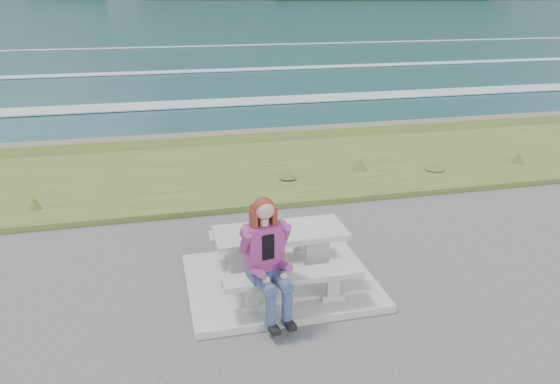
# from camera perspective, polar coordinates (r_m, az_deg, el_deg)

# --- Properties ---
(concrete_slab) EXTENTS (2.60, 2.10, 0.10)m
(concrete_slab) POSITION_cam_1_polar(r_m,az_deg,el_deg) (7.85, 0.02, -9.32)
(concrete_slab) COLOR #979792
(concrete_slab) RESTS_ON ground
(picnic_table) EXTENTS (1.80, 0.75, 0.75)m
(picnic_table) POSITION_cam_1_polar(r_m,az_deg,el_deg) (7.55, 0.02, -5.15)
(picnic_table) COLOR #979792
(picnic_table) RESTS_ON concrete_slab
(bench_landward) EXTENTS (1.80, 0.35, 0.45)m
(bench_landward) POSITION_cam_1_polar(r_m,az_deg,el_deg) (7.06, 1.37, -9.26)
(bench_landward) COLOR #979792
(bench_landward) RESTS_ON concrete_slab
(bench_seaward) EXTENTS (1.80, 0.35, 0.45)m
(bench_seaward) POSITION_cam_1_polar(r_m,az_deg,el_deg) (8.27, -1.12, -4.56)
(bench_seaward) COLOR #979792
(bench_seaward) RESTS_ON concrete_slab
(grass_verge) EXTENTS (160.00, 4.50, 0.22)m
(grass_verge) POSITION_cam_1_polar(r_m,az_deg,el_deg) (12.37, -5.41, 1.81)
(grass_verge) COLOR #365A21
(grass_verge) RESTS_ON ground
(shore_drop) EXTENTS (160.00, 0.80, 2.20)m
(shore_drop) POSITION_cam_1_polar(r_m,az_deg,el_deg) (15.13, -7.03, 5.24)
(shore_drop) COLOR brown
(shore_drop) RESTS_ON ground
(ocean) EXTENTS (1600.00, 1600.00, 0.09)m
(ocean) POSITION_cam_1_polar(r_m,az_deg,el_deg) (32.25, -10.63, 10.05)
(ocean) COLOR #1E4B55
(ocean) RESTS_ON ground
(seated_woman) EXTENTS (0.56, 0.84, 1.52)m
(seated_woman) POSITION_cam_1_polar(r_m,az_deg,el_deg) (6.77, -1.11, -8.65)
(seated_woman) COLOR navy
(seated_woman) RESTS_ON concrete_slab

